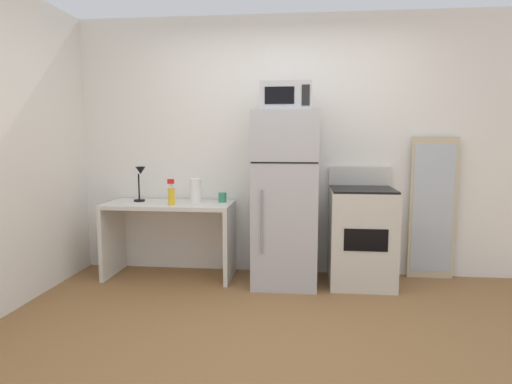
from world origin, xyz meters
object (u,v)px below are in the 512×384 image
(spray_bottle, at_px, (171,195))
(coffee_mug, at_px, (222,197))
(desk_lamp, at_px, (140,178))
(refrigerator, at_px, (285,199))
(oven_range, at_px, (361,236))
(desk, at_px, (170,225))
(leaning_mirror, at_px, (433,208))
(microwave, at_px, (286,97))
(paper_towel_roll, at_px, (196,191))

(spray_bottle, distance_m, coffee_mug, 0.51)
(desk_lamp, height_order, refrigerator, refrigerator)
(refrigerator, height_order, oven_range, refrigerator)
(desk, bearing_deg, desk_lamp, 171.02)
(desk, bearing_deg, leaning_mirror, 5.20)
(coffee_mug, height_order, oven_range, oven_range)
(microwave, height_order, oven_range, microwave)
(refrigerator, xyz_separation_m, microwave, (0.00, -0.02, 0.95))
(desk_lamp, bearing_deg, paper_towel_roll, -0.95)
(oven_range, bearing_deg, spray_bottle, -176.57)
(microwave, height_order, leaning_mirror, microwave)
(desk_lamp, relative_size, coffee_mug, 3.72)
(desk_lamp, bearing_deg, microwave, -4.78)
(paper_towel_roll, relative_size, microwave, 0.52)
(paper_towel_roll, xyz_separation_m, leaning_mirror, (2.32, 0.20, -0.17))
(refrigerator, distance_m, oven_range, 0.80)
(coffee_mug, relative_size, microwave, 0.21)
(desk, height_order, paper_towel_roll, paper_towel_roll)
(spray_bottle, xyz_separation_m, leaning_mirror, (2.52, 0.36, -0.15))
(refrigerator, bearing_deg, desk, 177.41)
(coffee_mug, height_order, leaning_mirror, leaning_mirror)
(spray_bottle, relative_size, microwave, 0.54)
(refrigerator, bearing_deg, microwave, -89.69)
(desk_lamp, bearing_deg, coffee_mug, 3.81)
(spray_bottle, distance_m, refrigerator, 1.09)
(coffee_mug, xyz_separation_m, microwave, (0.63, -0.18, 0.96))
(paper_towel_roll, height_order, refrigerator, refrigerator)
(desk, height_order, desk_lamp, desk_lamp)
(spray_bottle, distance_m, oven_range, 1.85)
(desk, relative_size, desk_lamp, 3.54)
(desk_lamp, relative_size, oven_range, 0.32)
(coffee_mug, relative_size, refrigerator, 0.06)
(oven_range, xyz_separation_m, leaning_mirror, (0.71, 0.26, 0.23))
(desk_lamp, distance_m, oven_range, 2.24)
(desk, relative_size, coffee_mug, 13.17)
(coffee_mug, xyz_separation_m, refrigerator, (0.63, -0.16, 0.02))
(desk, bearing_deg, paper_towel_roll, 8.57)
(desk, relative_size, oven_range, 1.14)
(refrigerator, xyz_separation_m, oven_range, (0.72, 0.03, -0.35))
(desk_lamp, distance_m, coffee_mug, 0.85)
(microwave, bearing_deg, desk_lamp, 175.22)
(coffee_mug, distance_m, oven_range, 1.40)
(desk_lamp, distance_m, spray_bottle, 0.43)
(refrigerator, bearing_deg, desk_lamp, 176.04)
(desk, xyz_separation_m, paper_towel_roll, (0.26, 0.04, 0.34))
(spray_bottle, xyz_separation_m, coffee_mug, (0.45, 0.23, -0.05))
(desk, height_order, oven_range, oven_range)
(desk, bearing_deg, microwave, -3.65)
(paper_towel_roll, distance_m, coffee_mug, 0.27)
(refrigerator, bearing_deg, oven_range, 2.54)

